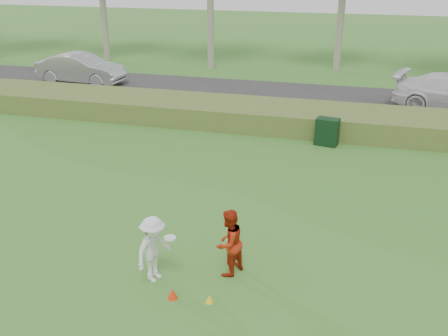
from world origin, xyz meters
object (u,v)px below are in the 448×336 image
(player_white, at_px, (154,249))
(cone_orange, at_px, (173,294))
(utility_cabinet, at_px, (327,132))
(car_mid, at_px, (81,69))
(player_red, at_px, (229,243))
(cone_yellow, at_px, (209,298))

(player_white, bearing_deg, cone_orange, -113.05)
(utility_cabinet, bearing_deg, car_mid, 166.11)
(player_white, height_order, cone_orange, player_white)
(player_red, xyz_separation_m, cone_orange, (-0.93, -1.23, -0.69))
(player_red, height_order, cone_orange, player_red)
(utility_cabinet, bearing_deg, cone_orange, -92.43)
(cone_orange, relative_size, utility_cabinet, 0.22)
(cone_yellow, xyz_separation_m, car_mid, (-12.69, 16.99, 0.79))
(player_red, xyz_separation_m, cone_yellow, (-0.12, -1.15, -0.71))
(player_red, relative_size, cone_orange, 6.82)
(utility_cabinet, relative_size, car_mid, 0.21)
(player_white, relative_size, cone_orange, 6.68)
(cone_yellow, height_order, utility_cabinet, utility_cabinet)
(cone_orange, relative_size, cone_yellow, 1.22)
(player_white, distance_m, cone_yellow, 1.66)
(car_mid, bearing_deg, utility_cabinet, -111.90)
(player_red, xyz_separation_m, utility_cabinet, (1.53, 9.27, -0.27))
(player_red, bearing_deg, car_mid, -116.44)
(player_red, xyz_separation_m, car_mid, (-12.82, 15.84, 0.08))
(cone_orange, bearing_deg, player_red, 52.98)
(cone_orange, relative_size, car_mid, 0.05)
(player_white, height_order, cone_yellow, player_white)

